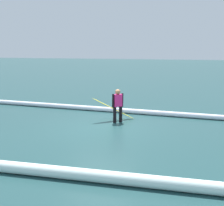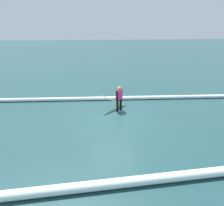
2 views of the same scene
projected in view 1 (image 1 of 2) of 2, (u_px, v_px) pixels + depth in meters
name	position (u px, v px, depth m)	size (l,w,h in m)	color
ground_plane	(101.00, 127.00, 12.01)	(140.96, 140.96, 0.00)	#1D3F40
surfer	(118.00, 104.00, 12.69)	(0.41, 0.41, 1.41)	black
surfboard	(113.00, 109.00, 13.09)	(1.75, 1.18, 1.06)	yellow
wave_crest_foreground	(115.00, 110.00, 14.75)	(0.23, 0.23, 15.92)	white
wave_crest_midground	(69.00, 173.00, 7.25)	(0.30, 0.30, 18.82)	white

